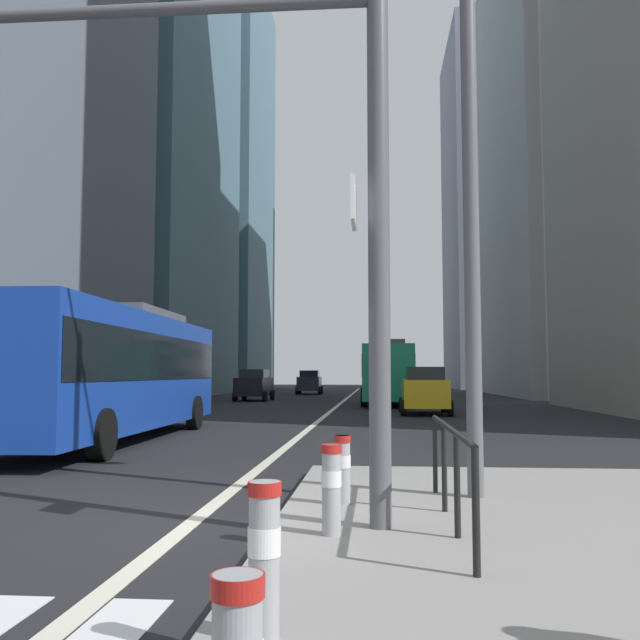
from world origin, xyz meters
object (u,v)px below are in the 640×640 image
object	(u,v)px
car_oncoming_mid	(254,385)
car_oncoming_far	(310,382)
city_bus_red_receding	(386,371)
traffic_signal_gantry	(185,140)
bollard_left	(264,551)
bollard_back	(342,466)
car_receding_far	(405,382)
bollard_right	(331,484)
car_receding_near	(424,390)
city_bus_blue_oncoming	(112,367)
street_lamp_post	(469,91)

from	to	relation	value
car_oncoming_mid	car_oncoming_far	size ratio (longest dim) A/B	0.99
city_bus_red_receding	traffic_signal_gantry	size ratio (longest dim) A/B	1.84
bollard_left	bollard_back	size ratio (longest dim) A/B	1.12
car_receding_far	bollard_left	world-z (taller)	car_receding_far
bollard_right	bollard_back	bearing A→B (deg)	88.97
city_bus_red_receding	car_receding_far	bearing A→B (deg)	84.44
car_receding_far	car_receding_near	bearing A→B (deg)	-90.55
car_receding_near	bollard_left	bearing A→B (deg)	-95.93
city_bus_blue_oncoming	bollard_left	size ratio (longest dim) A/B	13.15
car_receding_near	city_bus_blue_oncoming	bearing A→B (deg)	-124.73
car_receding_near	traffic_signal_gantry	world-z (taller)	traffic_signal_gantry
traffic_signal_gantry	street_lamp_post	bearing A→B (deg)	29.51
bollard_left	car_oncoming_mid	bearing A→B (deg)	100.25
city_bus_blue_oncoming	car_receding_near	xyz separation A→B (m)	(8.51, 12.27, -0.85)
bollard_back	car_receding_near	bearing A→B (deg)	83.56
car_receding_far	car_oncoming_far	xyz separation A→B (m)	(-7.76, 1.22, -0.00)
city_bus_red_receding	street_lamp_post	distance (m)	29.63
car_oncoming_mid	street_lamp_post	size ratio (longest dim) A/B	0.51
city_bus_blue_oncoming	traffic_signal_gantry	xyz separation A→B (m)	(4.57, -9.73, 2.27)
bollard_left	street_lamp_post	bearing A→B (deg)	68.66
city_bus_blue_oncoming	street_lamp_post	bearing A→B (deg)	-45.58
car_oncoming_mid	car_receding_near	distance (m)	16.68
car_oncoming_mid	bollard_back	world-z (taller)	car_oncoming_mid
street_lamp_post	bollard_right	size ratio (longest dim) A/B	9.52
bollard_back	city_bus_blue_oncoming	bearing A→B (deg)	125.80
car_oncoming_mid	bollard_left	xyz separation A→B (m)	(6.98, -38.59, -0.34)
car_oncoming_mid	bollard_right	distance (m)	36.71
car_oncoming_far	traffic_signal_gantry	xyz separation A→B (m)	(3.58, -49.84, 3.12)
city_bus_blue_oncoming	car_receding_far	xyz separation A→B (m)	(8.76, 38.89, -0.85)
car_receding_far	street_lamp_post	size ratio (longest dim) A/B	0.57
city_bus_blue_oncoming	car_oncoming_mid	xyz separation A→B (m)	(-1.06, 25.93, -0.85)
car_oncoming_mid	car_oncoming_far	world-z (taller)	same
city_bus_red_receding	bollard_back	size ratio (longest dim) A/B	14.14
car_oncoming_mid	city_bus_red_receding	bearing A→B (deg)	-28.61
bollard_back	car_receding_far	bearing A→B (deg)	86.86
bollard_right	street_lamp_post	bearing A→B (deg)	52.65
city_bus_blue_oncoming	bollard_left	xyz separation A→B (m)	(5.92, -12.66, -1.19)
street_lamp_post	city_bus_red_receding	bearing A→B (deg)	91.36
city_bus_blue_oncoming	car_receding_far	world-z (taller)	city_bus_blue_oncoming
traffic_signal_gantry	car_oncoming_far	bearing A→B (deg)	94.11
car_oncoming_mid	street_lamp_post	xyz separation A→B (m)	(8.83, -33.85, 4.30)
traffic_signal_gantry	bollard_left	size ratio (longest dim) A/B	6.84
city_bus_red_receding	bollard_back	distance (m)	30.07
city_bus_red_receding	car_receding_near	world-z (taller)	city_bus_red_receding
car_oncoming_mid	car_receding_near	xyz separation A→B (m)	(9.57, -13.66, 0.00)
car_receding_near	traffic_signal_gantry	xyz separation A→B (m)	(-3.93, -22.00, 3.12)
city_bus_blue_oncoming	bollard_left	distance (m)	14.02
street_lamp_post	car_oncoming_mid	bearing A→B (deg)	104.62
car_receding_far	street_lamp_post	bearing A→B (deg)	-91.22
bollard_left	city_bus_blue_oncoming	bearing A→B (deg)	115.05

